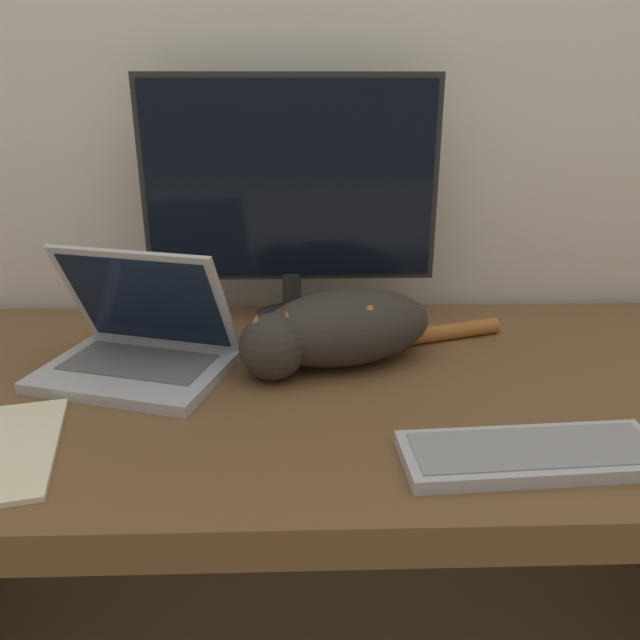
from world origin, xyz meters
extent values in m
cube|color=silver|center=(0.00, 0.84, 1.30)|extent=(6.40, 0.06, 2.60)
cube|color=brown|center=(0.00, 0.39, 0.67)|extent=(1.79, 0.78, 0.06)
cylinder|color=#282828|center=(-0.08, 0.67, 0.71)|extent=(0.17, 0.17, 0.02)
cylinder|color=#282828|center=(-0.08, 0.67, 0.77)|extent=(0.04, 0.04, 0.09)
cube|color=#282828|center=(-0.08, 0.68, 1.01)|extent=(0.60, 0.02, 0.41)
cube|color=black|center=(-0.08, 0.67, 1.01)|extent=(0.57, 0.01, 0.38)
cube|color=#B7B7BC|center=(-0.35, 0.42, 0.71)|extent=(0.37, 0.31, 0.02)
cube|color=slate|center=(-0.35, 0.43, 0.73)|extent=(0.28, 0.20, 0.00)
cube|color=#B7B7BC|center=(-0.34, 0.48, 0.83)|extent=(0.33, 0.20, 0.21)
cube|color=black|center=(-0.34, 0.48, 0.82)|extent=(0.30, 0.17, 0.18)
cube|color=#BCBCC1|center=(0.26, 0.13, 0.71)|extent=(0.37, 0.15, 0.02)
cube|color=#939397|center=(0.26, 0.13, 0.73)|extent=(0.34, 0.12, 0.00)
ellipsoid|color=#332D28|center=(0.02, 0.47, 0.77)|extent=(0.37, 0.27, 0.14)
ellipsoid|color=#AD662D|center=(0.04, 0.48, 0.81)|extent=(0.18, 0.17, 0.05)
sphere|color=#332D28|center=(-0.11, 0.41, 0.76)|extent=(0.12, 0.12, 0.12)
cone|color=#AD662D|center=(-0.13, 0.40, 0.81)|extent=(0.04, 0.04, 0.03)
cone|color=#AD662D|center=(-0.08, 0.42, 0.81)|extent=(0.04, 0.04, 0.03)
cylinder|color=#AD662D|center=(0.25, 0.58, 0.72)|extent=(0.21, 0.10, 0.03)
camera|label=1|loc=(-0.06, -0.59, 1.19)|focal=35.00mm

